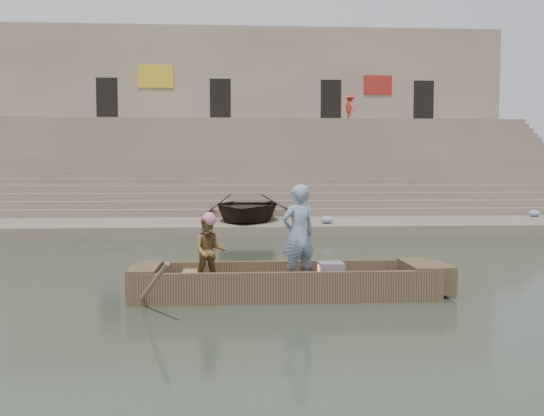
{
  "coord_description": "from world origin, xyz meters",
  "views": [
    {
      "loc": [
        -1.17,
        -13.58,
        2.4
      ],
      "look_at": [
        -0.25,
        0.74,
        1.4
      ],
      "focal_mm": 39.08,
      "sensor_mm": 36.0,
      "label": 1
    }
  ],
  "objects": [
    {
      "name": "pedestrian",
      "position": [
        5.91,
        22.31,
        5.99
      ],
      "size": [
        0.86,
        1.15,
        1.59
      ],
      "primitive_type": "imported",
      "rotation": [
        0.0,
        0.0,
        1.87
      ],
      "color": "#B0321D",
      "rests_on": "upper_landing"
    },
    {
      "name": "building_wall",
      "position": [
        0.0,
        26.5,
        5.6
      ],
      "size": [
        32.0,
        5.07,
        11.2
      ],
      "color": "tan",
      "rests_on": "ground"
    },
    {
      "name": "ground",
      "position": [
        0.0,
        0.0,
        0.0
      ],
      "size": [
        120.0,
        120.0,
        0.0
      ],
      "primitive_type": "plane",
      "color": "#252E22",
      "rests_on": "ground"
    },
    {
      "name": "rowboat_trim",
      "position": [
        -0.03,
        -2.77,
        0.31
      ],
      "size": [
        6.04,
        2.63,
        1.96
      ],
      "color": "brown",
      "rests_on": "ground"
    },
    {
      "name": "television",
      "position": [
        0.62,
        -2.76,
        0.42
      ],
      "size": [
        0.46,
        0.42,
        0.4
      ],
      "color": "slate",
      "rests_on": "main_rowboat"
    },
    {
      "name": "beached_rowboat",
      "position": [
        -0.72,
        8.38,
        0.9
      ],
      "size": [
        3.95,
        5.17,
        1.0
      ],
      "primitive_type": "imported",
      "rotation": [
        0.0,
        0.0,
        -0.11
      ],
      "color": "#2D2116",
      "rests_on": "lower_landing"
    },
    {
      "name": "ghat_steps",
      "position": [
        0.0,
        17.19,
        1.8
      ],
      "size": [
        32.0,
        11.0,
        5.2
      ],
      "color": "gray",
      "rests_on": "ground"
    },
    {
      "name": "cloth_bundles",
      "position": [
        6.5,
        8.21,
        0.53
      ],
      "size": [
        9.23,
        2.77,
        0.26
      ],
      "color": "#3F5999",
      "rests_on": "lower_landing"
    },
    {
      "name": "lower_landing",
      "position": [
        0.0,
        8.0,
        0.2
      ],
      "size": [
        32.0,
        4.0,
        0.4
      ],
      "primitive_type": "cube",
      "color": "gray",
      "rests_on": "ground"
    },
    {
      "name": "standing_man",
      "position": [
        0.02,
        -2.78,
        1.15
      ],
      "size": [
        0.8,
        0.68,
        1.86
      ],
      "primitive_type": "imported",
      "rotation": [
        0.0,
        0.0,
        3.56
      ],
      "color": "navy",
      "rests_on": "main_rowboat"
    },
    {
      "name": "main_rowboat",
      "position": [
        -0.25,
        -2.76,
        0.11
      ],
      "size": [
        5.0,
        1.3,
        0.22
      ],
      "primitive_type": "cube",
      "color": "brown",
      "rests_on": "ground"
    },
    {
      "name": "mid_landing",
      "position": [
        0.0,
        15.5,
        1.4
      ],
      "size": [
        32.0,
        3.0,
        2.8
      ],
      "primitive_type": "cube",
      "color": "gray",
      "rests_on": "ground"
    },
    {
      "name": "rowing_man",
      "position": [
        -1.62,
        -2.83,
        0.86
      ],
      "size": [
        0.67,
        0.55,
        1.29
      ],
      "primitive_type": "imported",
      "rotation": [
        0.0,
        0.0,
        0.1
      ],
      "color": "#277527",
      "rests_on": "main_rowboat"
    },
    {
      "name": "upper_landing",
      "position": [
        0.0,
        22.5,
        2.6
      ],
      "size": [
        32.0,
        3.0,
        5.2
      ],
      "primitive_type": "cube",
      "color": "gray",
      "rests_on": "ground"
    }
  ]
}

